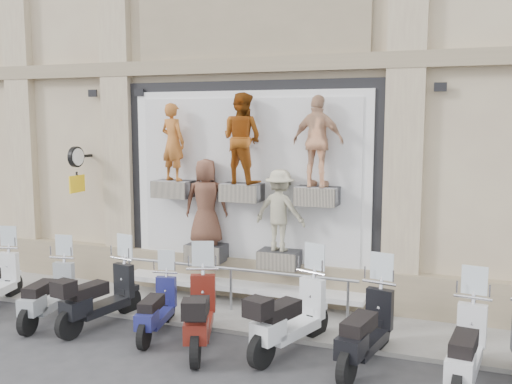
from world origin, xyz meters
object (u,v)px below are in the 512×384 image
guard_rail (231,290)px  clock_sign_bracket (77,164)px  scooter_e (156,297)px  scooter_f (200,300)px  scooter_i (467,333)px  scooter_d (100,284)px  scooter_c (48,282)px  scooter_h (366,315)px  scooter_g (291,302)px

guard_rail → clock_sign_bracket: 4.57m
scooter_e → scooter_f: 1.01m
clock_sign_bracket → scooter_i: size_ratio=0.51×
scooter_f → scooter_i: bearing=-19.9°
scooter_d → scooter_i: bearing=9.3°
scooter_i → scooter_f: bearing=-172.4°
scooter_c → scooter_i: 7.33m
clock_sign_bracket → scooter_c: 3.05m
clock_sign_bracket → scooter_h: (6.78, -1.96, -1.97)m
guard_rail → scooter_e: (-0.77, -1.50, 0.24)m
scooter_c → scooter_e: bearing=-6.2°
scooter_i → scooter_c: bearing=-173.8°
clock_sign_bracket → scooter_d: size_ratio=0.51×
clock_sign_bracket → scooter_f: bearing=-28.4°
scooter_g → scooter_i: 2.69m
scooter_d → scooter_f: scooter_f is taller
scooter_d → scooter_f: 2.16m
clock_sign_bracket → scooter_d: clock_sign_bracket is taller
clock_sign_bracket → scooter_f: clock_sign_bracket is taller
scooter_e → scooter_i: bearing=-12.8°
guard_rail → scooter_c: 3.44m
scooter_e → scooter_c: bearing=172.6°
scooter_e → scooter_i: (5.10, -0.18, 0.11)m
scooter_d → scooter_e: bearing=10.8°
scooter_i → scooter_e: bearing=-175.4°
clock_sign_bracket → scooter_i: (8.22, -2.14, -1.99)m
scooter_f → scooter_i: scooter_f is taller
scooter_c → scooter_d: scooter_d is taller
scooter_g → scooter_h: (1.23, -0.11, -0.02)m
scooter_d → scooter_e: scooter_d is taller
scooter_e → scooter_h: size_ratio=0.85×
scooter_e → scooter_g: (2.42, 0.12, 0.15)m
scooter_d → scooter_i: 6.28m
guard_rail → scooter_g: (1.65, -1.38, 0.39)m
clock_sign_bracket → scooter_c: clock_sign_bracket is taller
scooter_d → scooter_e: size_ratio=1.15×
scooter_c → scooter_h: size_ratio=0.93×
scooter_g → scooter_i: bearing=11.9°
scooter_d → scooter_h: 4.83m
scooter_c → scooter_e: 2.24m
scooter_c → scooter_g: scooter_g is taller
guard_rail → scooter_e: bearing=-117.3°
clock_sign_bracket → scooter_d: 3.41m
guard_rail → scooter_c: (-3.01, -1.63, 0.30)m
scooter_d → scooter_g: 3.60m
scooter_e → scooter_g: scooter_g is taller
scooter_f → scooter_g: scooter_g is taller
clock_sign_bracket → guard_rail: bearing=-6.8°
guard_rail → scooter_c: size_ratio=2.67×
scooter_i → guard_rail: bearing=165.4°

